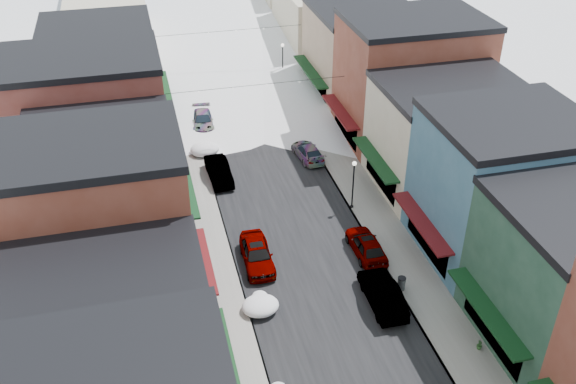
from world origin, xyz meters
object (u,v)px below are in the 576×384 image
car_dark_hatch (219,171)px  streetlamp_near (353,179)px  car_green_sedan (382,294)px  car_silver_sedan (257,254)px  trash_can (401,283)px

car_dark_hatch → streetlamp_near: (9.50, -6.99, 1.96)m
car_dark_hatch → car_green_sedan: car_green_sedan is taller
car_silver_sedan → car_dark_hatch: car_silver_sedan is taller
car_silver_sedan → car_green_sedan: car_silver_sedan is taller
car_silver_sedan → car_dark_hatch: bearing=95.3°
trash_can → streetlamp_near: size_ratio=0.23×
car_silver_sedan → streetlamp_near: 10.18m
car_green_sedan → trash_can: bearing=-151.5°
car_silver_sedan → car_green_sedan: (7.00, -6.01, -0.01)m
streetlamp_near → trash_can: bearing=-90.0°
car_dark_hatch → trash_can: bearing=-63.8°
car_silver_sedan → streetlamp_near: size_ratio=1.21×
car_dark_hatch → car_green_sedan: 19.56m
trash_can → streetlamp_near: (0.00, 10.06, 2.14)m
car_silver_sedan → trash_can: bearing=-29.0°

